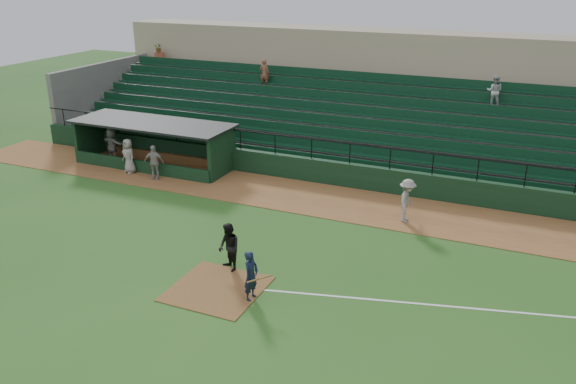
% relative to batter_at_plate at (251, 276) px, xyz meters
% --- Properties ---
extents(ground, '(90.00, 90.00, 0.00)m').
position_rel_batter_at_plate_xyz_m(ground, '(-1.37, 1.09, -0.86)').
color(ground, '#27541B').
rests_on(ground, ground).
extents(warning_track, '(40.00, 4.00, 0.03)m').
position_rel_batter_at_plate_xyz_m(warning_track, '(-1.37, 9.09, -0.85)').
color(warning_track, brown).
rests_on(warning_track, ground).
extents(home_plate_dirt, '(3.00, 3.00, 0.03)m').
position_rel_batter_at_plate_xyz_m(home_plate_dirt, '(-1.37, 0.09, -0.85)').
color(home_plate_dirt, brown).
rests_on(home_plate_dirt, ground).
extents(foul_line, '(17.49, 4.44, 0.01)m').
position_rel_batter_at_plate_xyz_m(foul_line, '(6.63, 2.29, -0.86)').
color(foul_line, white).
rests_on(foul_line, ground).
extents(stadium_structure, '(38.00, 13.08, 6.40)m').
position_rel_batter_at_plate_xyz_m(stadium_structure, '(-1.37, 17.55, 1.44)').
color(stadium_structure, black).
rests_on(stadium_structure, ground).
extents(dugout, '(8.90, 3.20, 2.42)m').
position_rel_batter_at_plate_xyz_m(dugout, '(-11.12, 10.65, 0.47)').
color(dugout, black).
rests_on(dugout, ground).
extents(batter_at_plate, '(1.03, 0.70, 1.73)m').
position_rel_batter_at_plate_xyz_m(batter_at_plate, '(0.00, 0.00, 0.00)').
color(batter_at_plate, black).
rests_on(batter_at_plate, ground).
extents(umpire, '(1.10, 1.05, 1.79)m').
position_rel_batter_at_plate_xyz_m(umpire, '(-1.62, 1.45, 0.03)').
color(umpire, black).
rests_on(umpire, ground).
extents(runner, '(0.75, 1.25, 1.89)m').
position_rel_batter_at_plate_xyz_m(runner, '(3.20, 8.19, 0.11)').
color(runner, gray).
rests_on(runner, warning_track).
extents(dugout_player_a, '(1.12, 0.72, 1.77)m').
position_rel_batter_at_plate_xyz_m(dugout_player_a, '(-9.79, 8.35, 0.05)').
color(dugout_player_a, '#A6A19C').
rests_on(dugout_player_a, warning_track).
extents(dugout_player_b, '(1.04, 0.86, 1.83)m').
position_rel_batter_at_plate_xyz_m(dugout_player_b, '(-11.57, 8.61, 0.08)').
color(dugout_player_b, gray).
rests_on(dugout_player_b, warning_track).
extents(dugout_player_c, '(1.81, 0.94, 1.87)m').
position_rel_batter_at_plate_xyz_m(dugout_player_c, '(-13.77, 9.99, 0.10)').
color(dugout_player_c, '#9E9A94').
rests_on(dugout_player_c, warning_track).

